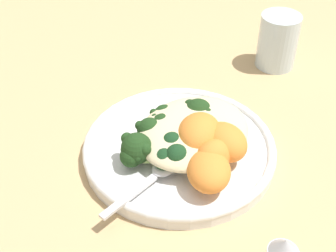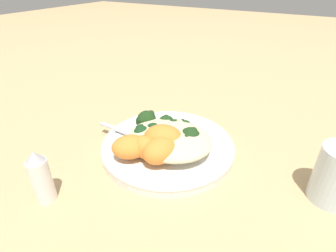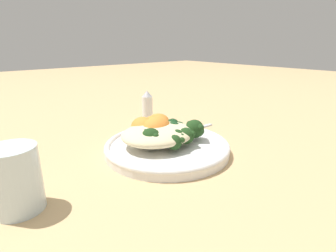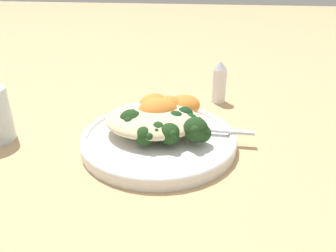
{
  "view_description": "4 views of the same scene",
  "coord_description": "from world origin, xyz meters",
  "px_view_note": "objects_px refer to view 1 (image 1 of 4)",
  "views": [
    {
      "loc": [
        0.36,
        0.3,
        0.43
      ],
      "look_at": [
        0.01,
        0.01,
        0.05
      ],
      "focal_mm": 50.0,
      "sensor_mm": 36.0,
      "label": 1
    },
    {
      "loc": [
        -0.2,
        0.37,
        0.3
      ],
      "look_at": [
        0.01,
        0.01,
        0.05
      ],
      "focal_mm": 28.0,
      "sensor_mm": 36.0,
      "label": 2
    },
    {
      "loc": [
        -0.32,
        -0.36,
        0.22
      ],
      "look_at": [
        0.01,
        0.02,
        0.05
      ],
      "focal_mm": 28.0,
      "sensor_mm": 36.0,
      "label": 3
    },
    {
      "loc": [
        0.08,
        -0.44,
        0.27
      ],
      "look_at": [
        0.02,
        0.02,
        0.03
      ],
      "focal_mm": 35.0,
      "sensor_mm": 36.0,
      "label": 4
    }
  ],
  "objects_px": {
    "broccoli_stalk_3": "(155,134)",
    "broccoli_stalk_1": "(170,124)",
    "sweet_potato_chunk_0": "(225,142)",
    "kale_tuft": "(171,152)",
    "quinoa_mound": "(194,132)",
    "sweet_potato_chunk_2": "(213,156)",
    "broccoli_stalk_2": "(166,130)",
    "plate": "(179,148)",
    "water_glass": "(275,40)",
    "broccoli_stalk_4": "(146,149)",
    "sweet_potato_chunk_1": "(209,171)",
    "broccoli_stalk_0": "(197,119)",
    "sweet_potato_chunk_3": "(198,136)",
    "broccoli_stalk_5": "(157,156)",
    "spoon": "(157,174)"
  },
  "relations": [
    {
      "from": "sweet_potato_chunk_3",
      "to": "broccoli_stalk_3",
      "type": "bearing_deg",
      "value": -64.38
    },
    {
      "from": "plate",
      "to": "broccoli_stalk_0",
      "type": "distance_m",
      "value": 0.04
    },
    {
      "from": "quinoa_mound",
      "to": "sweet_potato_chunk_2",
      "type": "distance_m",
      "value": 0.05
    },
    {
      "from": "broccoli_stalk_3",
      "to": "broccoli_stalk_1",
      "type": "bearing_deg",
      "value": -95.17
    },
    {
      "from": "broccoli_stalk_3",
      "to": "sweet_potato_chunk_1",
      "type": "xyz_separation_m",
      "value": [
        0.01,
        0.09,
        0.0
      ]
    },
    {
      "from": "broccoli_stalk_0",
      "to": "sweet_potato_chunk_3",
      "type": "xyz_separation_m",
      "value": [
        0.03,
        0.03,
        0.01
      ]
    },
    {
      "from": "sweet_potato_chunk_2",
      "to": "spoon",
      "type": "relative_size",
      "value": 0.39
    },
    {
      "from": "sweet_potato_chunk_1",
      "to": "sweet_potato_chunk_3",
      "type": "bearing_deg",
      "value": -128.89
    },
    {
      "from": "kale_tuft",
      "to": "broccoli_stalk_4",
      "type": "bearing_deg",
      "value": -59.35
    },
    {
      "from": "plate",
      "to": "quinoa_mound",
      "type": "bearing_deg",
      "value": 132.26
    },
    {
      "from": "broccoli_stalk_4",
      "to": "sweet_potato_chunk_3",
      "type": "height_order",
      "value": "sweet_potato_chunk_3"
    },
    {
      "from": "sweet_potato_chunk_3",
      "to": "water_glass",
      "type": "relative_size",
      "value": 0.77
    },
    {
      "from": "plate",
      "to": "sweet_potato_chunk_0",
      "type": "xyz_separation_m",
      "value": [
        -0.02,
        0.06,
        0.03
      ]
    },
    {
      "from": "sweet_potato_chunk_2",
      "to": "sweet_potato_chunk_1",
      "type": "bearing_deg",
      "value": 24.63
    },
    {
      "from": "broccoli_stalk_2",
      "to": "sweet_potato_chunk_1",
      "type": "height_order",
      "value": "sweet_potato_chunk_1"
    },
    {
      "from": "plate",
      "to": "kale_tuft",
      "type": "relative_size",
      "value": 4.8
    },
    {
      "from": "broccoli_stalk_3",
      "to": "broccoli_stalk_4",
      "type": "relative_size",
      "value": 0.97
    },
    {
      "from": "plate",
      "to": "kale_tuft",
      "type": "bearing_deg",
      "value": 24.78
    },
    {
      "from": "sweet_potato_chunk_0",
      "to": "sweet_potato_chunk_1",
      "type": "relative_size",
      "value": 0.99
    },
    {
      "from": "broccoli_stalk_0",
      "to": "sweet_potato_chunk_3",
      "type": "distance_m",
      "value": 0.04
    },
    {
      "from": "broccoli_stalk_0",
      "to": "broccoli_stalk_4",
      "type": "distance_m",
      "value": 0.09
    },
    {
      "from": "broccoli_stalk_4",
      "to": "quinoa_mound",
      "type": "bearing_deg",
      "value": -151.62
    },
    {
      "from": "broccoli_stalk_4",
      "to": "sweet_potato_chunk_1",
      "type": "bearing_deg",
      "value": 151.55
    },
    {
      "from": "sweet_potato_chunk_3",
      "to": "broccoli_stalk_2",
      "type": "bearing_deg",
      "value": -79.98
    },
    {
      "from": "plate",
      "to": "spoon",
      "type": "relative_size",
      "value": 2.06
    },
    {
      "from": "sweet_potato_chunk_3",
      "to": "kale_tuft",
      "type": "xyz_separation_m",
      "value": [
        0.04,
        -0.01,
        -0.01
      ]
    },
    {
      "from": "kale_tuft",
      "to": "broccoli_stalk_2",
      "type": "bearing_deg",
      "value": -131.02
    },
    {
      "from": "broccoli_stalk_3",
      "to": "sweet_potato_chunk_1",
      "type": "height_order",
      "value": "sweet_potato_chunk_1"
    },
    {
      "from": "plate",
      "to": "water_glass",
      "type": "distance_m",
      "value": 0.28
    },
    {
      "from": "water_glass",
      "to": "quinoa_mound",
      "type": "bearing_deg",
      "value": 7.91
    },
    {
      "from": "broccoli_stalk_0",
      "to": "sweet_potato_chunk_2",
      "type": "bearing_deg",
      "value": -156.66
    },
    {
      "from": "broccoli_stalk_5",
      "to": "sweet_potato_chunk_1",
      "type": "relative_size",
      "value": 1.54
    },
    {
      "from": "broccoli_stalk_1",
      "to": "sweet_potato_chunk_0",
      "type": "xyz_separation_m",
      "value": [
        -0.01,
        0.08,
        0.01
      ]
    },
    {
      "from": "quinoa_mound",
      "to": "kale_tuft",
      "type": "height_order",
      "value": "same"
    },
    {
      "from": "broccoli_stalk_1",
      "to": "kale_tuft",
      "type": "xyz_separation_m",
      "value": [
        0.04,
        0.04,
        0.0
      ]
    },
    {
      "from": "broccoli_stalk_0",
      "to": "sweet_potato_chunk_2",
      "type": "distance_m",
      "value": 0.07
    },
    {
      "from": "broccoli_stalk_5",
      "to": "broccoli_stalk_3",
      "type": "bearing_deg",
      "value": -94.1
    },
    {
      "from": "broccoli_stalk_2",
      "to": "broccoli_stalk_3",
      "type": "distance_m",
      "value": 0.02
    },
    {
      "from": "broccoli_stalk_5",
      "to": "water_glass",
      "type": "bearing_deg",
      "value": -133.93
    },
    {
      "from": "broccoli_stalk_1",
      "to": "broccoli_stalk_4",
      "type": "bearing_deg",
      "value": 126.87
    },
    {
      "from": "water_glass",
      "to": "sweet_potato_chunk_3",
      "type": "bearing_deg",
      "value": 10.36
    },
    {
      "from": "broccoli_stalk_3",
      "to": "sweet_potato_chunk_1",
      "type": "distance_m",
      "value": 0.09
    },
    {
      "from": "broccoli_stalk_1",
      "to": "broccoli_stalk_3",
      "type": "relative_size",
      "value": 1.12
    },
    {
      "from": "broccoli_stalk_4",
      "to": "sweet_potato_chunk_1",
      "type": "height_order",
      "value": "broccoli_stalk_4"
    },
    {
      "from": "broccoli_stalk_5",
      "to": "sweet_potato_chunk_3",
      "type": "height_order",
      "value": "sweet_potato_chunk_3"
    },
    {
      "from": "broccoli_stalk_3",
      "to": "sweet_potato_chunk_1",
      "type": "bearing_deg",
      "value": 167.68
    },
    {
      "from": "broccoli_stalk_1",
      "to": "water_glass",
      "type": "relative_size",
      "value": 1.08
    },
    {
      "from": "water_glass",
      "to": "kale_tuft",
      "type": "bearing_deg",
      "value": 7.31
    },
    {
      "from": "broccoli_stalk_0",
      "to": "broccoli_stalk_5",
      "type": "distance_m",
      "value": 0.08
    },
    {
      "from": "broccoli_stalk_4",
      "to": "water_glass",
      "type": "distance_m",
      "value": 0.33
    }
  ]
}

